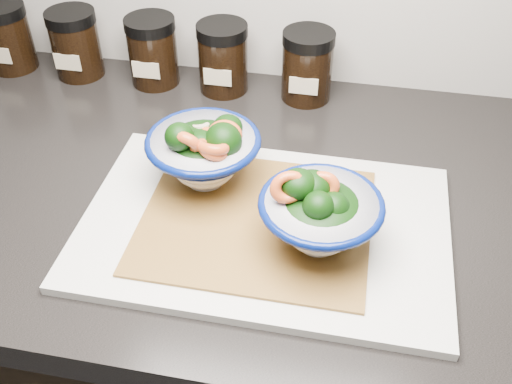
% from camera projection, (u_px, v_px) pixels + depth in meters
% --- Properties ---
extents(cabinet, '(3.43, 0.58, 0.86)m').
position_uv_depth(cabinet, '(186.00, 366.00, 1.14)').
color(cabinet, black).
rests_on(cabinet, ground).
extents(countertop, '(3.50, 0.60, 0.04)m').
position_uv_depth(countertop, '(162.00, 186.00, 0.84)').
color(countertop, black).
rests_on(countertop, cabinet).
extents(cutting_board, '(0.45, 0.30, 0.01)m').
position_uv_depth(cutting_board, '(264.00, 226.00, 0.74)').
color(cutting_board, beige).
rests_on(cutting_board, countertop).
extents(bamboo_mat, '(0.28, 0.24, 0.00)m').
position_uv_depth(bamboo_mat, '(256.00, 220.00, 0.74)').
color(bamboo_mat, '#A17130').
rests_on(bamboo_mat, cutting_board).
extents(bowl_left, '(0.15, 0.15, 0.11)m').
position_uv_depth(bowl_left, '(205.00, 152.00, 0.76)').
color(bowl_left, white).
rests_on(bowl_left, bamboo_mat).
extents(bowl_right, '(0.14, 0.14, 0.11)m').
position_uv_depth(bowl_right, '(319.00, 214.00, 0.68)').
color(bowl_right, white).
rests_on(bowl_right, bamboo_mat).
extents(spice_jar_a, '(0.08, 0.08, 0.11)m').
position_uv_depth(spice_jar_a, '(7.00, 37.00, 1.02)').
color(spice_jar_a, black).
rests_on(spice_jar_a, countertop).
extents(spice_jar_b, '(0.08, 0.08, 0.11)m').
position_uv_depth(spice_jar_b, '(76.00, 44.00, 1.00)').
color(spice_jar_b, black).
rests_on(spice_jar_b, countertop).
extents(spice_jar_c, '(0.08, 0.08, 0.11)m').
position_uv_depth(spice_jar_c, '(153.00, 51.00, 0.98)').
color(spice_jar_c, black).
rests_on(spice_jar_c, countertop).
extents(spice_jar_d, '(0.08, 0.08, 0.11)m').
position_uv_depth(spice_jar_d, '(223.00, 58.00, 0.96)').
color(spice_jar_d, black).
rests_on(spice_jar_d, countertop).
extents(spice_jar_e, '(0.08, 0.08, 0.11)m').
position_uv_depth(spice_jar_e, '(307.00, 66.00, 0.94)').
color(spice_jar_e, black).
rests_on(spice_jar_e, countertop).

